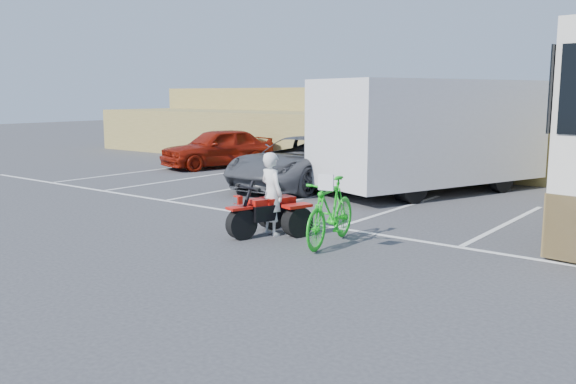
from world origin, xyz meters
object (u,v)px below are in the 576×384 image
Objects in this scene: green_dirt_bike at (331,211)px; quad_atv_green at (391,196)px; rider at (272,194)px; cargo_trailer at (431,132)px; red_trike_atv at (266,235)px; red_car at (218,148)px; quad_atv_blue at (350,191)px; grey_pickup at (301,162)px.

green_dirt_bike is 1.26× the size of quad_atv_green.
cargo_trailer is at bearing -74.44° from rider.
red_trike_atv is 0.97× the size of rider.
red_car is 0.61× the size of cargo_trailer.
quad_atv_blue is (-1.70, 5.87, 0.00)m from red_trike_atv.
quad_atv_green is (-1.74, 5.59, -0.63)m from green_dirt_bike.
green_dirt_bike reaches higher than red_trike_atv.
rider is 1.39m from green_dirt_bike.
green_dirt_bike is at bearing -52.94° from grey_pickup.
green_dirt_bike is at bearing -160.91° from rider.
quad_atv_blue is at bearing 1.37° from red_car.
rider is 1.00× the size of quad_atv_green.
cargo_trailer reaches higher than grey_pickup.
red_car is at bearing -23.69° from rider.
rider is 6.04m from quad_atv_blue.
grey_pickup is 3.89m from cargo_trailer.
red_car is at bearing -163.38° from cargo_trailer.
red_trike_atv is at bearing -88.56° from quad_atv_blue.
quad_atv_green is at bearing 3.11° from red_car.
grey_pickup is 0.75× the size of cargo_trailer.
rider reaches higher than red_trike_atv.
cargo_trailer is 4.43× the size of quad_atv_green.
green_dirt_bike is at bearing -20.35° from red_car.
rider is at bearing 90.00° from red_trike_atv.
quad_atv_blue is (-3.12, 5.67, -0.63)m from green_dirt_bike.
red_trike_atv is at bearing -95.25° from quad_atv_green.
cargo_trailer reaches higher than rider.
quad_atv_green is at bearing 110.02° from red_trike_atv.
quad_atv_blue is at bearing 123.00° from red_trike_atv.
cargo_trailer is at bearing 18.31° from quad_atv_blue.
cargo_trailer is (3.47, 1.49, 0.96)m from grey_pickup.
green_dirt_bike is 12.71m from red_car.
red_car is at bearing 150.68° from quad_atv_blue.
green_dirt_bike is (1.42, 0.20, 0.63)m from red_trike_atv.
green_dirt_bike is 0.28× the size of cargo_trailer.
green_dirt_bike is 7.16m from grey_pickup.
red_trike_atv is at bearing -25.23° from red_car.
cargo_trailer is 2.84m from quad_atv_blue.
red_trike_atv is 0.36× the size of red_car.
green_dirt_bike is 7.10m from cargo_trailer.
rider reaches higher than quad_atv_green.
rider is 6.40m from grey_pickup.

